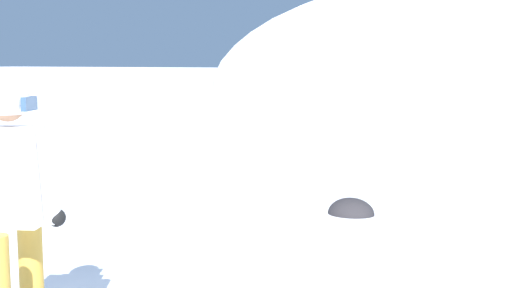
# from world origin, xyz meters

# --- Properties ---
(snowboarder_main) EXTENTS (0.85, 1.73, 1.71)m
(snowboarder_main) POSITION_xyz_m (-0.29, -0.37, 0.92)
(snowboarder_main) COLOR blue
(snowboarder_main) RESTS_ON ground
(rock_small) EXTENTS (0.56, 0.47, 0.39)m
(rock_small) POSITION_xyz_m (0.34, 4.32, 0.00)
(rock_small) COLOR #282628
(rock_small) RESTS_ON ground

